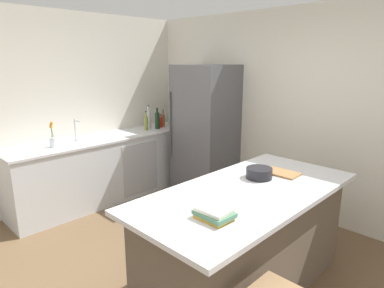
{
  "coord_description": "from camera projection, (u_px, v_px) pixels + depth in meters",
  "views": [
    {
      "loc": [
        2.01,
        -1.68,
        1.97
      ],
      "look_at": [
        -0.68,
        1.05,
        1.0
      ],
      "focal_mm": 31.34,
      "sensor_mm": 36.0,
      "label": 1
    }
  ],
  "objects": [
    {
      "name": "wall_rear",
      "position": [
        297.0,
        114.0,
        4.24
      ],
      "size": [
        6.0,
        0.1,
        2.6
      ],
      "primitive_type": "cube",
      "color": "silver",
      "rests_on": "ground_plane"
    },
    {
      "name": "ground_plane",
      "position": [
        164.0,
        285.0,
        3.01
      ],
      "size": [
        7.2,
        7.2,
        0.0
      ],
      "primitive_type": "plane",
      "color": "brown"
    },
    {
      "name": "cookbook_stack",
      "position": [
        214.0,
        214.0,
        2.26
      ],
      "size": [
        0.26,
        0.2,
        0.08
      ],
      "color": "gold",
      "rests_on": "kitchen_island"
    },
    {
      "name": "hot_sauce_bottle",
      "position": [
        161.0,
        122.0,
        5.35
      ],
      "size": [
        0.05,
        0.05,
        0.22
      ],
      "color": "red",
      "rests_on": "counter_run_left"
    },
    {
      "name": "kitchen_island",
      "position": [
        246.0,
        239.0,
        2.89
      ],
      "size": [
        1.0,
        2.09,
        0.92
      ],
      "color": "brown",
      "rests_on": "ground_plane"
    },
    {
      "name": "gin_bottle",
      "position": [
        171.0,
        119.0,
        5.45
      ],
      "size": [
        0.08,
        0.08,
        0.29
      ],
      "color": "#8CB79E",
      "rests_on": "counter_run_left"
    },
    {
      "name": "whiskey_bottle",
      "position": [
        174.0,
        119.0,
        5.52
      ],
      "size": [
        0.08,
        0.08,
        0.26
      ],
      "color": "brown",
      "rests_on": "counter_run_left"
    },
    {
      "name": "refrigerator",
      "position": [
        205.0,
        131.0,
        4.89
      ],
      "size": [
        0.8,
        0.71,
        1.9
      ],
      "color": "#56565B",
      "rests_on": "ground_plane"
    },
    {
      "name": "olive_oil_bottle",
      "position": [
        146.0,
        123.0,
        5.13
      ],
      "size": [
        0.05,
        0.05,
        0.29
      ],
      "color": "olive",
      "rests_on": "counter_run_left"
    },
    {
      "name": "wine_bottle",
      "position": [
        157.0,
        120.0,
        5.23
      ],
      "size": [
        0.07,
        0.07,
        0.33
      ],
      "color": "#19381E",
      "rests_on": "counter_run_left"
    },
    {
      "name": "vinegar_bottle",
      "position": [
        163.0,
        120.0,
        5.45
      ],
      "size": [
        0.05,
        0.05,
        0.27
      ],
      "color": "#994C23",
      "rests_on": "counter_run_left"
    },
    {
      "name": "sink_faucet",
      "position": [
        76.0,
        130.0,
        4.42
      ],
      "size": [
        0.15,
        0.05,
        0.3
      ],
      "color": "silver",
      "rests_on": "counter_run_left"
    },
    {
      "name": "soda_bottle",
      "position": [
        149.0,
        119.0,
        5.25
      ],
      "size": [
        0.07,
        0.07,
        0.37
      ],
      "color": "silver",
      "rests_on": "counter_run_left"
    },
    {
      "name": "counter_run_left",
      "position": [
        108.0,
        168.0,
        4.83
      ],
      "size": [
        0.67,
        2.76,
        0.91
      ],
      "color": "silver",
      "rests_on": "ground_plane"
    },
    {
      "name": "flower_vase",
      "position": [
        53.0,
        140.0,
        4.13
      ],
      "size": [
        0.08,
        0.08,
        0.32
      ],
      "color": "silver",
      "rests_on": "counter_run_left"
    },
    {
      "name": "wall_left",
      "position": [
        39.0,
        112.0,
        4.36
      ],
      "size": [
        0.1,
        6.0,
        2.6
      ],
      "primitive_type": "cube",
      "color": "silver",
      "rests_on": "ground_plane"
    },
    {
      "name": "mixing_bowl",
      "position": [
        259.0,
        173.0,
        3.03
      ],
      "size": [
        0.24,
        0.24,
        0.1
      ],
      "color": "black",
      "rests_on": "kitchen_island"
    },
    {
      "name": "cutting_board",
      "position": [
        282.0,
        173.0,
        3.16
      ],
      "size": [
        0.32,
        0.22,
        0.02
      ],
      "color": "#9E7042",
      "rests_on": "kitchen_island"
    }
  ]
}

